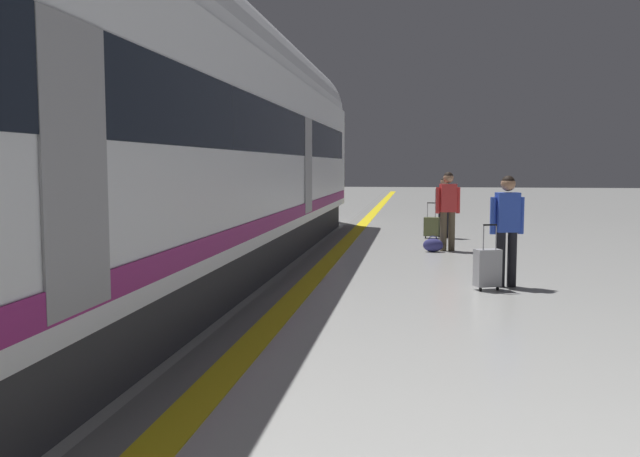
{
  "coord_description": "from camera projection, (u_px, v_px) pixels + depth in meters",
  "views": [
    {
      "loc": [
        0.55,
        0.2,
        1.91
      ],
      "look_at": [
        -0.41,
        6.93,
        1.28
      ],
      "focal_mm": 38.32,
      "sensor_mm": 36.0,
      "label": 1
    }
  ],
  "objects": [
    {
      "name": "safety_line_strip",
      "position": [
        297.0,
        295.0,
        10.08
      ],
      "size": [
        0.36,
        80.0,
        0.01
      ],
      "primitive_type": "cube",
      "color": "yellow",
      "rests_on": "ground"
    },
    {
      "name": "tactile_edge_band",
      "position": [
        278.0,
        294.0,
        10.12
      ],
      "size": [
        0.53,
        80.0,
        0.01
      ],
      "primitive_type": "cube",
      "color": "slate",
      "rests_on": "ground"
    },
    {
      "name": "high_speed_train",
      "position": [
        137.0,
        121.0,
        9.22
      ],
      "size": [
        2.94,
        29.23,
        4.97
      ],
      "color": "#38383D",
      "rests_on": "ground"
    },
    {
      "name": "passenger_near",
      "position": [
        507.0,
        223.0,
        10.67
      ],
      "size": [
        0.53,
        0.29,
        1.75
      ],
      "color": "black",
      "rests_on": "ground"
    },
    {
      "name": "suitcase_near",
      "position": [
        487.0,
        268.0,
        10.45
      ],
      "size": [
        0.43,
        0.35,
        1.02
      ],
      "color": "#9E9EA3",
      "rests_on": "ground"
    },
    {
      "name": "passenger_mid",
      "position": [
        448.0,
        205.0,
        15.16
      ],
      "size": [
        0.54,
        0.28,
        1.76
      ],
      "color": "brown",
      "rests_on": "ground"
    },
    {
      "name": "duffel_bag_mid",
      "position": [
        433.0,
        245.0,
        15.06
      ],
      "size": [
        0.44,
        0.26,
        0.36
      ],
      "color": "navy",
      "rests_on": "ground"
    },
    {
      "name": "passenger_far",
      "position": [
        444.0,
        202.0,
        17.93
      ],
      "size": [
        0.47,
        0.38,
        1.59
      ],
      "color": "black",
      "rests_on": "ground"
    },
    {
      "name": "suitcase_far",
      "position": [
        432.0,
        227.0,
        17.84
      ],
      "size": [
        0.42,
        0.31,
        0.94
      ],
      "color": "#596038",
      "rests_on": "ground"
    }
  ]
}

